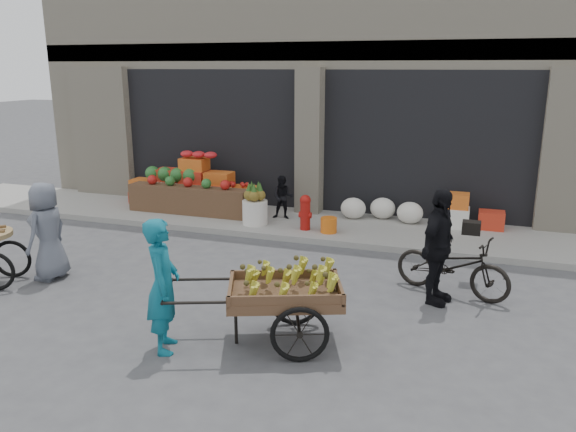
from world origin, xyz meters
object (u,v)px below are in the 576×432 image
(fire_hydrant, at_px, (305,211))
(bicycle, at_px, (452,265))
(pineapple_bin, at_px, (255,212))
(cyclist, at_px, (438,247))
(banana_cart, at_px, (281,289))
(vendor_woman, at_px, (163,286))
(vendor_grey, at_px, (47,231))
(seated_person, at_px, (283,197))
(orange_bucket, at_px, (329,225))

(fire_hydrant, xyz_separation_m, bicycle, (2.94, -2.17, -0.05))
(pineapple_bin, relative_size, cyclist, 0.31)
(fire_hydrant, distance_m, banana_cart, 4.56)
(vendor_woman, relative_size, bicycle, 0.95)
(pineapple_bin, height_order, bicycle, bicycle)
(vendor_woman, relative_size, cyclist, 0.97)
(vendor_grey, relative_size, bicycle, 0.91)
(fire_hydrant, relative_size, bicycle, 0.41)
(pineapple_bin, bearing_deg, cyclist, -34.33)
(vendor_grey, bearing_deg, seated_person, 148.90)
(pineapple_bin, bearing_deg, vendor_grey, -119.57)
(banana_cart, bearing_deg, seated_person, 87.92)
(seated_person, bearing_deg, pineapple_bin, -133.69)
(banana_cart, relative_size, bicycle, 1.44)
(pineapple_bin, relative_size, vendor_woman, 0.32)
(orange_bucket, height_order, bicycle, bicycle)
(orange_bucket, height_order, vendor_grey, vendor_grey)
(pineapple_bin, height_order, orange_bucket, pineapple_bin)
(vendor_woman, xyz_separation_m, bicycle, (3.14, 2.85, -0.36))
(pineapple_bin, distance_m, fire_hydrant, 1.11)
(pineapple_bin, relative_size, banana_cart, 0.21)
(fire_hydrant, distance_m, bicycle, 3.66)
(pineapple_bin, height_order, fire_hydrant, fire_hydrant)
(orange_bucket, bearing_deg, pineapple_bin, 176.42)
(seated_person, bearing_deg, orange_bucket, -40.26)
(orange_bucket, bearing_deg, banana_cart, -82.81)
(vendor_grey, bearing_deg, bicycle, 101.95)
(orange_bucket, bearing_deg, bicycle, -41.01)
(pineapple_bin, height_order, vendor_woman, vendor_woman)
(seated_person, xyz_separation_m, bicycle, (3.64, -2.82, -0.13))
(pineapple_bin, bearing_deg, banana_cart, -64.34)
(pineapple_bin, relative_size, orange_bucket, 1.62)
(vendor_grey, bearing_deg, pineapple_bin, 149.51)
(vendor_grey, height_order, cyclist, cyclist)
(seated_person, height_order, vendor_woman, vendor_woman)
(vendor_woman, height_order, vendor_grey, vendor_woman)
(seated_person, distance_m, vendor_woman, 5.70)
(fire_hydrant, height_order, cyclist, cyclist)
(vendor_woman, bearing_deg, orange_bucket, -31.86)
(banana_cart, distance_m, vendor_woman, 1.39)
(vendor_grey, bearing_deg, cyclist, 98.64)
(pineapple_bin, xyz_separation_m, orange_bucket, (1.60, -0.10, -0.10))
(fire_hydrant, relative_size, seated_person, 0.76)
(pineapple_bin, xyz_separation_m, vendor_woman, (0.90, -5.07, 0.44))
(vendor_woman, bearing_deg, bicycle, -71.61)
(bicycle, bearing_deg, vendor_grey, 119.81)
(vendor_woman, bearing_deg, vendor_grey, 39.84)
(fire_hydrant, height_order, vendor_grey, vendor_grey)
(bicycle, bearing_deg, pineapple_bin, 78.12)
(orange_bucket, relative_size, cyclist, 0.19)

